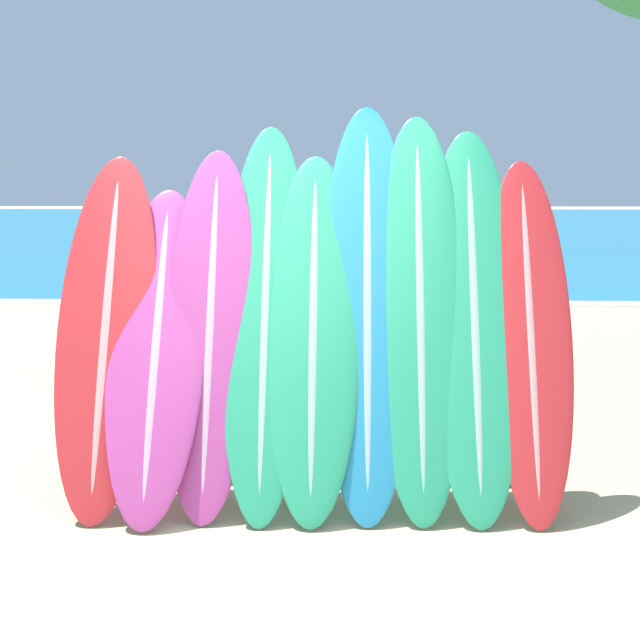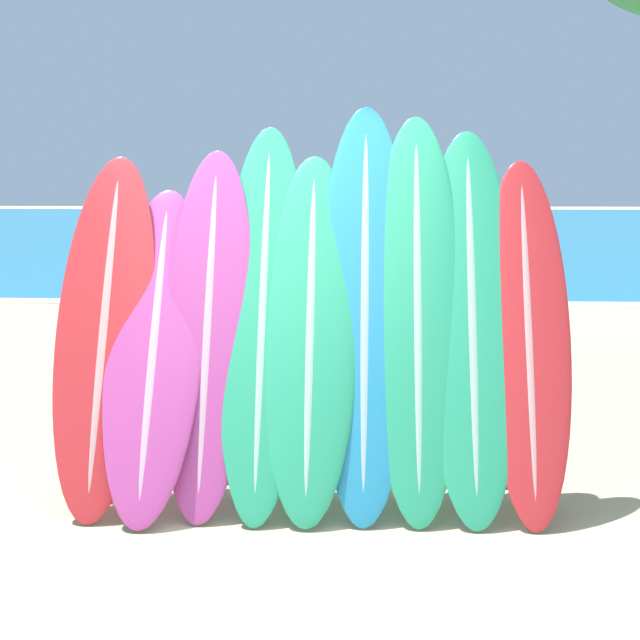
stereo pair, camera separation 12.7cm
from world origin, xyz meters
TOP-DOWN VIEW (x-y plane):
  - ground_plane at (0.00, 0.00)m, footprint 160.00×160.00m
  - ocean_water at (0.00, 39.29)m, footprint 120.00×60.00m
  - surfboard_rack at (0.29, 0.74)m, footprint 2.85×0.04m
  - surfboard_slot_0 at (-0.96, 0.76)m, footprint 0.59×1.01m
  - surfboard_slot_1 at (-0.65, 0.70)m, footprint 0.58×1.09m
  - surfboard_slot_2 at (-0.34, 0.76)m, footprint 0.54×0.98m
  - surfboard_slot_3 at (-0.02, 0.80)m, footprint 0.52×1.12m
  - surfboard_slot_4 at (0.27, 0.75)m, footprint 0.57×1.06m
  - surfboard_slot_5 at (0.59, 0.82)m, footprint 0.56×1.10m
  - surfboard_slot_6 at (0.90, 0.80)m, footprint 0.54×1.07m
  - surfboard_slot_7 at (1.22, 0.79)m, footprint 0.56×1.07m
  - surfboard_slot_8 at (1.54, 0.75)m, footprint 0.49×0.97m
  - person_near_water at (-1.58, 4.68)m, footprint 0.23×0.28m
  - person_mid_beach at (0.24, 5.97)m, footprint 0.27×0.25m

SIDE VIEW (x-z plane):
  - ground_plane at x=0.00m, z-range 0.00..0.00m
  - ocean_water at x=0.00m, z-range 0.00..0.01m
  - surfboard_rack at x=0.29m, z-range 0.04..1.01m
  - person_mid_beach at x=0.24m, z-range 0.07..1.65m
  - person_near_water at x=-1.58m, z-range 0.08..1.78m
  - surfboard_slot_1 at x=-0.65m, z-range 0.00..1.89m
  - surfboard_slot_8 at x=1.54m, z-range 0.00..2.06m
  - surfboard_slot_0 at x=-0.96m, z-range 0.00..2.09m
  - surfboard_slot_4 at x=0.27m, z-range 0.00..2.10m
  - surfboard_slot_2 at x=-0.34m, z-range 0.00..2.13m
  - surfboard_slot_7 at x=1.22m, z-range 0.00..2.25m
  - surfboard_slot_3 at x=-0.02m, z-range 0.00..2.28m
  - surfboard_slot_6 at x=0.90m, z-range 0.00..2.34m
  - surfboard_slot_5 at x=0.59m, z-range 0.00..2.40m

